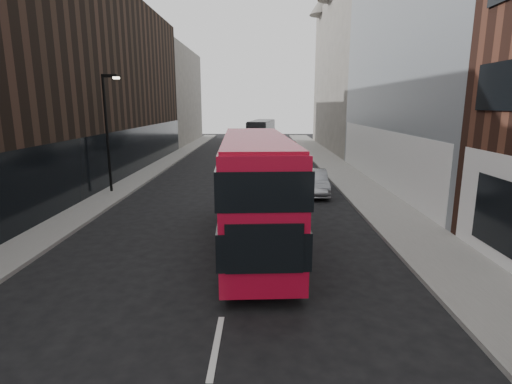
{
  "coord_description": "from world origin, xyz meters",
  "views": [
    {
      "loc": [
        1.02,
        -6.13,
        5.4
      ],
      "look_at": [
        0.84,
        7.08,
        2.5
      ],
      "focal_mm": 28.0,
      "sensor_mm": 36.0,
      "label": 1
    }
  ],
  "objects_px": {
    "car_b": "(314,182)",
    "car_c": "(274,155)",
    "car_a": "(305,177)",
    "grey_bus": "(262,133)",
    "street_lamp": "(108,125)",
    "red_bus": "(255,186)"
  },
  "relations": [
    {
      "from": "red_bus",
      "to": "grey_bus",
      "type": "relative_size",
      "value": 0.99
    },
    {
      "from": "street_lamp",
      "to": "car_c",
      "type": "relative_size",
      "value": 1.3
    },
    {
      "from": "red_bus",
      "to": "car_a",
      "type": "height_order",
      "value": "red_bus"
    },
    {
      "from": "street_lamp",
      "to": "grey_bus",
      "type": "xyz_separation_m",
      "value": [
        9.29,
        28.33,
        -2.35
      ]
    },
    {
      "from": "car_b",
      "to": "car_c",
      "type": "distance_m",
      "value": 13.15
    },
    {
      "from": "street_lamp",
      "to": "car_a",
      "type": "bearing_deg",
      "value": 6.43
    },
    {
      "from": "red_bus",
      "to": "car_c",
      "type": "relative_size",
      "value": 1.99
    },
    {
      "from": "car_a",
      "to": "car_b",
      "type": "height_order",
      "value": "car_a"
    },
    {
      "from": "red_bus",
      "to": "car_c",
      "type": "bearing_deg",
      "value": 82.93
    },
    {
      "from": "grey_bus",
      "to": "car_b",
      "type": "bearing_deg",
      "value": -75.98
    },
    {
      "from": "street_lamp",
      "to": "red_bus",
      "type": "height_order",
      "value": "street_lamp"
    },
    {
      "from": "red_bus",
      "to": "car_b",
      "type": "relative_size",
      "value": 2.36
    },
    {
      "from": "grey_bus",
      "to": "car_b",
      "type": "relative_size",
      "value": 2.38
    },
    {
      "from": "car_c",
      "to": "street_lamp",
      "type": "bearing_deg",
      "value": -123.05
    },
    {
      "from": "car_b",
      "to": "car_c",
      "type": "xyz_separation_m",
      "value": [
        -1.99,
        13.0,
        0.03
      ]
    },
    {
      "from": "red_bus",
      "to": "car_a",
      "type": "distance_m",
      "value": 11.16
    },
    {
      "from": "car_c",
      "to": "grey_bus",
      "type": "bearing_deg",
      "value": 100.26
    },
    {
      "from": "red_bus",
      "to": "car_b",
      "type": "xyz_separation_m",
      "value": [
        3.44,
        9.27,
        -1.62
      ]
    },
    {
      "from": "street_lamp",
      "to": "grey_bus",
      "type": "distance_m",
      "value": 29.9
    },
    {
      "from": "grey_bus",
      "to": "car_c",
      "type": "distance_m",
      "value": 15.41
    },
    {
      "from": "street_lamp",
      "to": "red_bus",
      "type": "bearing_deg",
      "value": -45.78
    },
    {
      "from": "car_a",
      "to": "car_b",
      "type": "bearing_deg",
      "value": -75.93
    }
  ]
}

